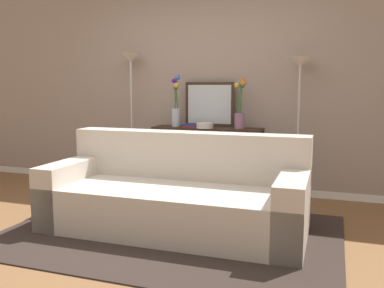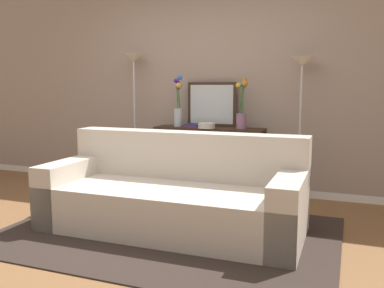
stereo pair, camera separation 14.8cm
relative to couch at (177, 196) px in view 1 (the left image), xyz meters
The scene contains 13 objects.
ground_plane 0.64m from the couch, 125.24° to the right, with size 16.00×16.00×0.02m, color brown.
back_wall 1.95m from the couch, 101.25° to the left, with size 12.00×0.15×2.69m.
area_rug 0.34m from the couch, 89.82° to the right, with size 2.96×2.02×0.01m.
couch is the anchor object (origin of this frame).
console_table 1.34m from the couch, 94.69° to the left, with size 1.34×0.35×0.83m.
floor_lamp_left 2.05m from the couch, 130.59° to the left, with size 0.28×0.28×1.74m.
floor_lamp_right 1.92m from the couch, 54.09° to the left, with size 0.28×0.28×1.65m.
wall_mirror 1.66m from the couch, 94.84° to the left, with size 0.62×0.02×0.55m.
vase_tall_flowers 1.59m from the couch, 111.42° to the left, with size 0.12×0.13×0.64m.
vase_short_flowers 1.53m from the couch, 77.02° to the left, with size 0.14×0.12×0.59m.
fruit_bowl 1.33m from the couch, 94.97° to the left, with size 0.20×0.20×0.07m.
book_stack 1.37m from the couch, 103.23° to the left, with size 0.20×0.14×0.04m.
book_row_under_console 1.40m from the couch, 107.85° to the left, with size 0.47×0.18×0.13m.
Camera 1 is at (1.69, -3.05, 1.32)m, focal length 38.91 mm.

